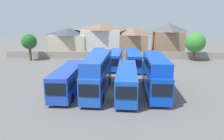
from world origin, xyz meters
name	(u,v)px	position (x,y,z in m)	size (l,w,h in m)	color
ground	(114,64)	(0.00, 18.00, 0.00)	(140.00, 140.00, 0.00)	#605E5B
depot_boundary_wall	(115,55)	(0.00, 24.98, 0.90)	(56.00, 0.50, 1.80)	gray
bus_1	(69,78)	(-5.74, 0.04, 1.98)	(2.89, 10.82, 3.46)	blue
bus_2	(98,72)	(-1.82, 0.35, 2.86)	(3.23, 11.97, 5.09)	blue
bus_3	(127,79)	(2.07, -0.17, 1.97)	(3.08, 12.03, 3.45)	blue
bus_4	(155,73)	(5.87, 0.29, 2.82)	(2.91, 10.98, 5.01)	#0D40C3
bus_5	(97,58)	(-3.43, 14.93, 1.93)	(2.73, 11.57, 3.38)	blue
bus_6	(115,58)	(0.24, 15.18, 1.91)	(3.23, 11.06, 3.33)	blue
bus_7	(133,59)	(3.92, 14.95, 1.92)	(2.72, 12.08, 3.36)	blue
house_terrace_left	(70,41)	(-13.41, 32.81, 3.77)	(10.44, 8.38, 7.39)	beige
house_terrace_centre	(101,39)	(-4.15, 32.42, 4.39)	(11.27, 6.78, 8.65)	silver
house_terrace_right	(133,41)	(4.97, 32.35, 3.89)	(8.08, 7.16, 7.63)	#9E7A60
house_terrace_far_right	(168,38)	(14.91, 32.77, 4.48)	(8.13, 8.33, 8.79)	#9E7A60
tree_left_of_lot	(29,42)	(-20.52, 21.98, 4.51)	(3.60, 3.60, 6.38)	brown
tree_behind_wall	(195,42)	(19.16, 22.98, 4.41)	(4.72, 4.72, 6.79)	brown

